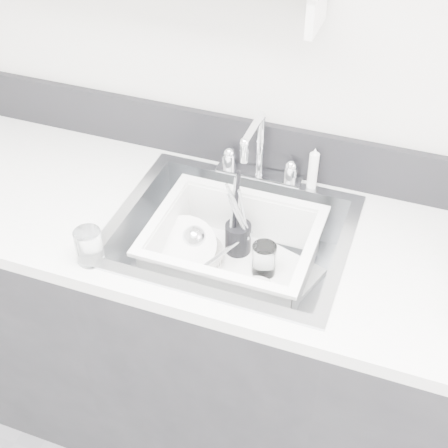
% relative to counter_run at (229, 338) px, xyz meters
% --- Properties ---
extents(counter_run, '(3.20, 0.62, 0.92)m').
position_rel_counter_run_xyz_m(counter_run, '(0.00, 0.00, 0.00)').
color(counter_run, black).
rests_on(counter_run, ground).
extents(backsplash, '(3.20, 0.02, 0.16)m').
position_rel_counter_run_xyz_m(backsplash, '(0.00, 0.30, 0.54)').
color(backsplash, black).
rests_on(backsplash, counter_run).
extents(sink, '(0.64, 0.52, 0.20)m').
position_rel_counter_run_xyz_m(sink, '(0.00, 0.00, 0.37)').
color(sink, silver).
rests_on(sink, counter_run).
extents(faucet, '(0.26, 0.18, 0.23)m').
position_rel_counter_run_xyz_m(faucet, '(0.00, 0.25, 0.52)').
color(faucet, silver).
rests_on(faucet, counter_run).
extents(side_sprayer, '(0.03, 0.03, 0.14)m').
position_rel_counter_run_xyz_m(side_sprayer, '(0.16, 0.25, 0.53)').
color(side_sprayer, white).
rests_on(side_sprayer, counter_run).
extents(wash_tub, '(0.55, 0.49, 0.18)m').
position_rel_counter_run_xyz_m(wash_tub, '(0.01, -0.00, 0.38)').
color(wash_tub, white).
rests_on(wash_tub, sink).
extents(plate_stack, '(0.23, 0.23, 0.09)m').
position_rel_counter_run_xyz_m(plate_stack, '(-0.13, 0.00, 0.33)').
color(plate_stack, white).
rests_on(plate_stack, wash_tub).
extents(utensil_cup, '(0.08, 0.08, 0.26)m').
position_rel_counter_run_xyz_m(utensil_cup, '(-0.01, 0.09, 0.36)').
color(utensil_cup, black).
rests_on(utensil_cup, wash_tub).
extents(ladle, '(0.29, 0.16, 0.08)m').
position_rel_counter_run_xyz_m(ladle, '(-0.06, 0.02, 0.35)').
color(ladle, silver).
rests_on(ladle, wash_tub).
extents(tumbler_in_tub, '(0.07, 0.07, 0.10)m').
position_rel_counter_run_xyz_m(tumbler_in_tub, '(0.09, 0.02, 0.36)').
color(tumbler_in_tub, white).
rests_on(tumbler_in_tub, wash_tub).
extents(tumbler_counter, '(0.09, 0.09, 0.10)m').
position_rel_counter_run_xyz_m(tumbler_counter, '(-0.29, -0.23, 0.51)').
color(tumbler_counter, white).
rests_on(tumbler_counter, counter_run).
extents(bowl_small, '(0.14, 0.14, 0.03)m').
position_rel_counter_run_xyz_m(bowl_small, '(0.10, -0.08, 0.32)').
color(bowl_small, white).
rests_on(bowl_small, wash_tub).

